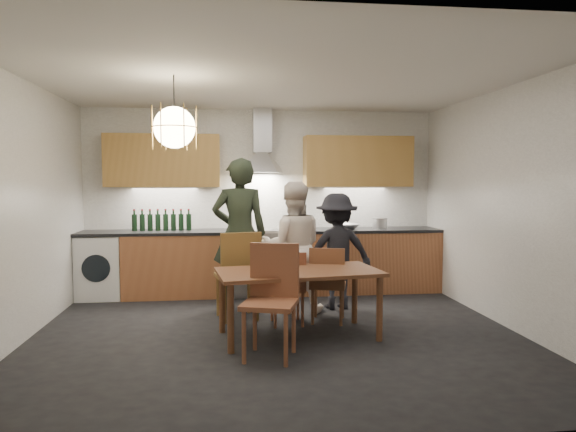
{
  "coord_description": "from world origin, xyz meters",
  "views": [
    {
      "loc": [
        -0.5,
        -5.18,
        1.59
      ],
      "look_at": [
        0.16,
        0.4,
        1.2
      ],
      "focal_mm": 32.0,
      "sensor_mm": 36.0,
      "label": 1
    }
  ],
  "objects": [
    {
      "name": "ground",
      "position": [
        0.0,
        0.0,
        0.0
      ],
      "size": [
        5.0,
        5.0,
        0.0
      ],
      "primitive_type": "plane",
      "color": "black",
      "rests_on": "ground"
    },
    {
      "name": "room_shell",
      "position": [
        0.0,
        0.0,
        1.71
      ],
      "size": [
        5.02,
        4.52,
        2.61
      ],
      "color": "white",
      "rests_on": "ground"
    },
    {
      "name": "counter_run",
      "position": [
        0.02,
        1.95,
        0.45
      ],
      "size": [
        5.0,
        0.62,
        0.9
      ],
      "color": "#B97247",
      "rests_on": "ground"
    },
    {
      "name": "range_stove",
      "position": [
        0.0,
        1.94,
        0.44
      ],
      "size": [
        0.9,
        0.6,
        0.92
      ],
      "color": "silver",
      "rests_on": "ground"
    },
    {
      "name": "wall_fixtures",
      "position": [
        0.0,
        2.07,
        1.87
      ],
      "size": [
        4.3,
        0.54,
        1.1
      ],
      "color": "tan",
      "rests_on": "ground"
    },
    {
      "name": "pendant_lamp",
      "position": [
        -1.0,
        -0.1,
        2.1
      ],
      "size": [
        0.43,
        0.43,
        0.7
      ],
      "color": "black",
      "rests_on": "ground"
    },
    {
      "name": "dining_table",
      "position": [
        0.21,
        -0.1,
        0.61
      ],
      "size": [
        1.71,
        1.01,
        0.68
      ],
      "rotation": [
        0.0,
        0.0,
        0.13
      ],
      "color": "brown",
      "rests_on": "ground"
    },
    {
      "name": "chair_back_left",
      "position": [
        -0.38,
        0.59,
        0.58
      ],
      "size": [
        0.54,
        0.54,
        1.02
      ],
      "rotation": [
        0.0,
        0.0,
        3.35
      ],
      "color": "brown",
      "rests_on": "ground"
    },
    {
      "name": "chair_back_mid",
      "position": [
        0.15,
        0.31,
        0.47
      ],
      "size": [
        0.38,
        0.38,
        0.82
      ],
      "rotation": [
        0.0,
        0.0,
        3.17
      ],
      "color": "brown",
      "rests_on": "ground"
    },
    {
      "name": "chair_back_right",
      "position": [
        0.6,
        0.35,
        0.49
      ],
      "size": [
        0.48,
        0.48,
        0.86
      ],
      "rotation": [
        0.0,
        0.0,
        2.86
      ],
      "color": "brown",
      "rests_on": "ground"
    },
    {
      "name": "chair_front",
      "position": [
        -0.1,
        -0.6,
        0.58
      ],
      "size": [
        0.58,
        0.58,
        1.01
      ],
      "rotation": [
        0.0,
        0.0,
        -0.31
      ],
      "color": "brown",
      "rests_on": "ground"
    },
    {
      "name": "person_left",
      "position": [
        -0.35,
        1.19,
        0.93
      ],
      "size": [
        0.69,
        0.46,
        1.86
      ],
      "primitive_type": "imported",
      "rotation": [
        0.0,
        0.0,
        3.16
      ],
      "color": "black",
      "rests_on": "ground"
    },
    {
      "name": "person_mid",
      "position": [
        0.28,
        0.93,
        0.79
      ],
      "size": [
        0.81,
        0.65,
        1.58
      ],
      "primitive_type": "imported",
      "rotation": [
        0.0,
        0.0,
        3.07
      ],
      "color": "silver",
      "rests_on": "ground"
    },
    {
      "name": "person_right",
      "position": [
        0.84,
        1.02,
        0.72
      ],
      "size": [
        0.97,
        0.62,
        1.43
      ],
      "primitive_type": "imported",
      "rotation": [
        0.0,
        0.0,
        3.24
      ],
      "color": "black",
      "rests_on": "ground"
    },
    {
      "name": "mixing_bowl",
      "position": [
        1.17,
        1.87,
        0.94
      ],
      "size": [
        0.43,
        0.43,
        0.08
      ],
      "primitive_type": "imported",
      "rotation": [
        0.0,
        0.0,
        0.32
      ],
      "color": "silver",
      "rests_on": "counter_run"
    },
    {
      "name": "stock_pot",
      "position": [
        1.67,
        1.93,
        0.97
      ],
      "size": [
        0.25,
        0.25,
        0.14
      ],
      "primitive_type": "cylinder",
      "rotation": [
        0.0,
        0.0,
        0.26
      ],
      "color": "silver",
      "rests_on": "counter_run"
    },
    {
      "name": "wine_bottles",
      "position": [
        -1.4,
        2.0,
        1.05
      ],
      "size": [
        0.8,
        0.07,
        0.29
      ],
      "color": "black",
      "rests_on": "counter_run"
    }
  ]
}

